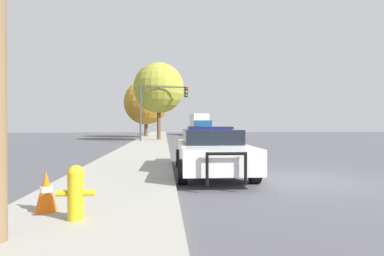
{
  "coord_description": "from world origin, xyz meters",
  "views": [
    {
      "loc": [
        -3.87,
        -8.06,
        1.53
      ],
      "look_at": [
        -1.68,
        15.49,
        1.3
      ],
      "focal_mm": 28.0,
      "sensor_mm": 36.0,
      "label": 1
    }
  ],
  "objects_px": {
    "car_background_distant": "(194,131)",
    "traffic_cone": "(46,191)",
    "car_background_oncoming": "(224,133)",
    "tree_sidewalk_far": "(146,102)",
    "tree_sidewalk_mid": "(159,88)",
    "fire_hydrant": "(76,191)",
    "traffic_light": "(160,101)",
    "box_truck": "(200,124)",
    "police_car": "(211,150)"
  },
  "relations": [
    {
      "from": "car_background_distant",
      "to": "traffic_cone",
      "type": "bearing_deg",
      "value": -103.58
    },
    {
      "from": "car_background_oncoming",
      "to": "tree_sidewalk_far",
      "type": "bearing_deg",
      "value": -48.53
    },
    {
      "from": "tree_sidewalk_mid",
      "to": "fire_hydrant",
      "type": "bearing_deg",
      "value": -91.8
    },
    {
      "from": "traffic_light",
      "to": "traffic_cone",
      "type": "relative_size",
      "value": 7.63
    },
    {
      "from": "traffic_light",
      "to": "car_background_oncoming",
      "type": "xyz_separation_m",
      "value": [
        6.23,
        2.25,
        -2.96
      ]
    },
    {
      "from": "fire_hydrant",
      "to": "tree_sidewalk_mid",
      "type": "relative_size",
      "value": 0.11
    },
    {
      "from": "tree_sidewalk_mid",
      "to": "tree_sidewalk_far",
      "type": "bearing_deg",
      "value": 101.34
    },
    {
      "from": "box_truck",
      "to": "tree_sidewalk_mid",
      "type": "relative_size",
      "value": 0.99
    },
    {
      "from": "fire_hydrant",
      "to": "traffic_cone",
      "type": "height_order",
      "value": "fire_hydrant"
    },
    {
      "from": "tree_sidewalk_far",
      "to": "tree_sidewalk_mid",
      "type": "distance_m",
      "value": 8.97
    },
    {
      "from": "tree_sidewalk_far",
      "to": "traffic_light",
      "type": "bearing_deg",
      "value": -80.33
    },
    {
      "from": "box_truck",
      "to": "traffic_cone",
      "type": "distance_m",
      "value": 41.73
    },
    {
      "from": "tree_sidewalk_far",
      "to": "car_background_oncoming",
      "type": "bearing_deg",
      "value": -48.01
    },
    {
      "from": "police_car",
      "to": "tree_sidewalk_mid",
      "type": "relative_size",
      "value": 0.72
    },
    {
      "from": "box_truck",
      "to": "traffic_cone",
      "type": "height_order",
      "value": "box_truck"
    },
    {
      "from": "police_car",
      "to": "tree_sidewalk_far",
      "type": "relative_size",
      "value": 0.76
    },
    {
      "from": "fire_hydrant",
      "to": "traffic_cone",
      "type": "distance_m",
      "value": 0.79
    },
    {
      "from": "traffic_light",
      "to": "car_background_distant",
      "type": "xyz_separation_m",
      "value": [
        4.58,
        16.16,
        -2.94
      ]
    },
    {
      "from": "car_background_oncoming",
      "to": "police_car",
      "type": "bearing_deg",
      "value": 76.85
    },
    {
      "from": "traffic_cone",
      "to": "car_background_distant",
      "type": "bearing_deg",
      "value": 80.79
    },
    {
      "from": "traffic_light",
      "to": "car_background_oncoming",
      "type": "bearing_deg",
      "value": 19.84
    },
    {
      "from": "fire_hydrant",
      "to": "box_truck",
      "type": "distance_m",
      "value": 42.11
    },
    {
      "from": "car_background_oncoming",
      "to": "fire_hydrant",
      "type": "bearing_deg",
      "value": 73.14
    },
    {
      "from": "fire_hydrant",
      "to": "tree_sidewalk_mid",
      "type": "xyz_separation_m",
      "value": [
        0.78,
        24.77,
        4.58
      ]
    },
    {
      "from": "police_car",
      "to": "car_background_distant",
      "type": "bearing_deg",
      "value": -93.17
    },
    {
      "from": "car_background_oncoming",
      "to": "car_background_distant",
      "type": "bearing_deg",
      "value": -83.76
    },
    {
      "from": "car_background_oncoming",
      "to": "tree_sidewalk_mid",
      "type": "distance_m",
      "value": 7.78
    },
    {
      "from": "police_car",
      "to": "traffic_light",
      "type": "xyz_separation_m",
      "value": [
        -1.81,
        17.45,
        2.93
      ]
    },
    {
      "from": "police_car",
      "to": "car_background_oncoming",
      "type": "height_order",
      "value": "police_car"
    },
    {
      "from": "police_car",
      "to": "box_truck",
      "type": "distance_m",
      "value": 37.0
    },
    {
      "from": "traffic_light",
      "to": "car_background_oncoming",
      "type": "distance_m",
      "value": 7.25
    },
    {
      "from": "traffic_light",
      "to": "tree_sidewalk_far",
      "type": "distance_m",
      "value": 11.49
    },
    {
      "from": "box_truck",
      "to": "traffic_cone",
      "type": "relative_size",
      "value": 11.43
    },
    {
      "from": "police_car",
      "to": "tree_sidewalk_mid",
      "type": "xyz_separation_m",
      "value": [
        -1.98,
        19.99,
        4.39
      ]
    },
    {
      "from": "car_background_oncoming",
      "to": "traffic_cone",
      "type": "height_order",
      "value": "car_background_oncoming"
    },
    {
      "from": "car_background_distant",
      "to": "tree_sidewalk_far",
      "type": "bearing_deg",
      "value": -147.68
    },
    {
      "from": "traffic_light",
      "to": "box_truck",
      "type": "xyz_separation_m",
      "value": [
        5.84,
        19.32,
        -1.96
      ]
    },
    {
      "from": "car_background_distant",
      "to": "car_background_oncoming",
      "type": "distance_m",
      "value": 14.01
    },
    {
      "from": "fire_hydrant",
      "to": "car_background_distant",
      "type": "bearing_deg",
      "value": 81.8
    },
    {
      "from": "box_truck",
      "to": "traffic_light",
      "type": "bearing_deg",
      "value": 71.03
    },
    {
      "from": "box_truck",
      "to": "tree_sidewalk_mid",
      "type": "height_order",
      "value": "tree_sidewalk_mid"
    },
    {
      "from": "traffic_light",
      "to": "tree_sidewalk_mid",
      "type": "relative_size",
      "value": 0.66
    },
    {
      "from": "fire_hydrant",
      "to": "car_background_distant",
      "type": "distance_m",
      "value": 38.78
    },
    {
      "from": "box_truck",
      "to": "tree_sidewalk_far",
      "type": "bearing_deg",
      "value": 43.73
    },
    {
      "from": "car_background_distant",
      "to": "tree_sidewalk_mid",
      "type": "relative_size",
      "value": 0.61
    },
    {
      "from": "fire_hydrant",
      "to": "tree_sidewalk_mid",
      "type": "height_order",
      "value": "tree_sidewalk_mid"
    },
    {
      "from": "car_background_distant",
      "to": "box_truck",
      "type": "bearing_deg",
      "value": 63.95
    },
    {
      "from": "box_truck",
      "to": "tree_sidewalk_far",
      "type": "distance_m",
      "value": 11.47
    },
    {
      "from": "car_background_distant",
      "to": "tree_sidewalk_mid",
      "type": "xyz_separation_m",
      "value": [
        -4.75,
        -13.62,
        4.4
      ]
    },
    {
      "from": "police_car",
      "to": "car_background_oncoming",
      "type": "distance_m",
      "value": 20.19
    }
  ]
}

